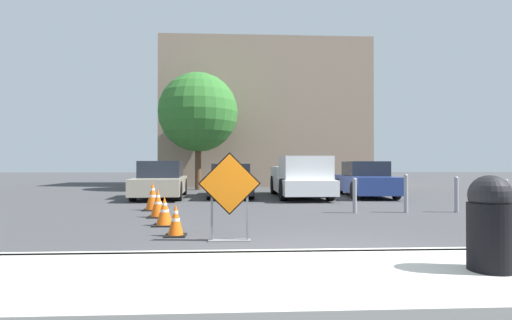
{
  "coord_description": "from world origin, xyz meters",
  "views": [
    {
      "loc": [
        -1.22,
        -5.5,
        1.34
      ],
      "look_at": [
        -0.37,
        10.63,
        1.49
      ],
      "focal_mm": 28.0,
      "sensor_mm": 36.0,
      "label": 1
    }
  ],
  "objects_px": {
    "parked_car_nearest": "(161,181)",
    "bollard_fourth": "(506,195)",
    "traffic_cone_third": "(158,203)",
    "pickup_truck": "(301,179)",
    "bollard_nearest": "(355,194)",
    "parked_car_third": "(365,180)",
    "parked_car_second": "(231,181)",
    "road_closed_sign": "(230,192)",
    "bollard_second": "(406,192)",
    "bollard_third": "(456,193)",
    "traffic_cone_second": "(164,211)",
    "trash_bin": "(490,222)",
    "traffic_cone_fourth": "(153,196)",
    "traffic_cone_nearest": "(176,220)"
  },
  "relations": [
    {
      "from": "traffic_cone_second",
      "to": "bollard_nearest",
      "type": "distance_m",
      "value": 5.18
    },
    {
      "from": "road_closed_sign",
      "to": "traffic_cone_second",
      "type": "xyz_separation_m",
      "value": [
        -1.43,
        1.83,
        -0.55
      ]
    },
    {
      "from": "traffic_cone_third",
      "to": "bollard_nearest",
      "type": "xyz_separation_m",
      "value": [
        5.19,
        0.61,
        0.16
      ]
    },
    {
      "from": "traffic_cone_nearest",
      "to": "traffic_cone_second",
      "type": "relative_size",
      "value": 0.95
    },
    {
      "from": "traffic_cone_fourth",
      "to": "parked_car_nearest",
      "type": "relative_size",
      "value": 0.18
    },
    {
      "from": "road_closed_sign",
      "to": "bollard_nearest",
      "type": "distance_m",
      "value": 5.09
    },
    {
      "from": "road_closed_sign",
      "to": "parked_car_nearest",
      "type": "xyz_separation_m",
      "value": [
        -2.82,
        9.02,
        -0.19
      ]
    },
    {
      "from": "parked_car_third",
      "to": "parked_car_second",
      "type": "bearing_deg",
      "value": 0.7
    },
    {
      "from": "traffic_cone_third",
      "to": "bollard_third",
      "type": "relative_size",
      "value": 0.72
    },
    {
      "from": "parked_car_second",
      "to": "bollard_third",
      "type": "xyz_separation_m",
      "value": [
        6.28,
        -5.61,
        -0.1
      ]
    },
    {
      "from": "trash_bin",
      "to": "bollard_third",
      "type": "bearing_deg",
      "value": 62.97
    },
    {
      "from": "traffic_cone_second",
      "to": "trash_bin",
      "type": "height_order",
      "value": "trash_bin"
    },
    {
      "from": "traffic_cone_second",
      "to": "bollard_nearest",
      "type": "height_order",
      "value": "bollard_nearest"
    },
    {
      "from": "traffic_cone_third",
      "to": "pickup_truck",
      "type": "distance_m",
      "value": 7.16
    },
    {
      "from": "parked_car_second",
      "to": "bollard_third",
      "type": "distance_m",
      "value": 8.42
    },
    {
      "from": "pickup_truck",
      "to": "bollard_nearest",
      "type": "distance_m",
      "value": 4.97
    },
    {
      "from": "bollard_second",
      "to": "bollard_fourth",
      "type": "height_order",
      "value": "bollard_second"
    },
    {
      "from": "traffic_cone_second",
      "to": "parked_car_third",
      "type": "xyz_separation_m",
      "value": [
        6.88,
        7.36,
        0.36
      ]
    },
    {
      "from": "traffic_cone_fourth",
      "to": "bollard_nearest",
      "type": "relative_size",
      "value": 0.86
    },
    {
      "from": "parked_car_nearest",
      "to": "parked_car_third",
      "type": "distance_m",
      "value": 8.27
    },
    {
      "from": "traffic_cone_fourth",
      "to": "trash_bin",
      "type": "relative_size",
      "value": 0.76
    },
    {
      "from": "bollard_fourth",
      "to": "bollard_third",
      "type": "bearing_deg",
      "value": 180.0
    },
    {
      "from": "bollard_nearest",
      "to": "bollard_third",
      "type": "xyz_separation_m",
      "value": [
        2.85,
        0.0,
        0.02
      ]
    },
    {
      "from": "road_closed_sign",
      "to": "bollard_fourth",
      "type": "relative_size",
      "value": 1.68
    },
    {
      "from": "road_closed_sign",
      "to": "traffic_cone_third",
      "type": "relative_size",
      "value": 2.15
    },
    {
      "from": "pickup_truck",
      "to": "bollard_fourth",
      "type": "relative_size",
      "value": 5.82
    },
    {
      "from": "bollard_nearest",
      "to": "bollard_second",
      "type": "height_order",
      "value": "bollard_second"
    },
    {
      "from": "bollard_fourth",
      "to": "road_closed_sign",
      "type": "bearing_deg",
      "value": -153.49
    },
    {
      "from": "road_closed_sign",
      "to": "trash_bin",
      "type": "height_order",
      "value": "road_closed_sign"
    },
    {
      "from": "traffic_cone_third",
      "to": "bollard_third",
      "type": "height_order",
      "value": "bollard_third"
    },
    {
      "from": "traffic_cone_third",
      "to": "trash_bin",
      "type": "relative_size",
      "value": 0.67
    },
    {
      "from": "traffic_cone_second",
      "to": "traffic_cone_third",
      "type": "xyz_separation_m",
      "value": [
        -0.4,
        1.37,
        0.04
      ]
    },
    {
      "from": "traffic_cone_nearest",
      "to": "traffic_cone_fourth",
      "type": "height_order",
      "value": "traffic_cone_fourth"
    },
    {
      "from": "bollard_second",
      "to": "bollard_third",
      "type": "bearing_deg",
      "value": 0.0
    },
    {
      "from": "road_closed_sign",
      "to": "bollard_fourth",
      "type": "height_order",
      "value": "road_closed_sign"
    },
    {
      "from": "road_closed_sign",
      "to": "parked_car_nearest",
      "type": "relative_size",
      "value": 0.34
    },
    {
      "from": "trash_bin",
      "to": "bollard_nearest",
      "type": "relative_size",
      "value": 1.12
    },
    {
      "from": "traffic_cone_third",
      "to": "bollard_third",
      "type": "distance_m",
      "value": 8.07
    },
    {
      "from": "parked_car_second",
      "to": "parked_car_third",
      "type": "xyz_separation_m",
      "value": [
        5.51,
        -0.23,
        0.04
      ]
    },
    {
      "from": "traffic_cone_third",
      "to": "parked_car_third",
      "type": "distance_m",
      "value": 9.44
    },
    {
      "from": "traffic_cone_fourth",
      "to": "bollard_fourth",
      "type": "bearing_deg",
      "value": -5.33
    },
    {
      "from": "traffic_cone_third",
      "to": "bollard_second",
      "type": "xyz_separation_m",
      "value": [
        6.62,
        0.61,
        0.21
      ]
    },
    {
      "from": "traffic_cone_fourth",
      "to": "traffic_cone_third",
      "type": "bearing_deg",
      "value": -73.94
    },
    {
      "from": "parked_car_second",
      "to": "parked_car_third",
      "type": "bearing_deg",
      "value": 177.61
    },
    {
      "from": "traffic_cone_second",
      "to": "trash_bin",
      "type": "relative_size",
      "value": 0.59
    },
    {
      "from": "parked_car_second",
      "to": "pickup_truck",
      "type": "height_order",
      "value": "pickup_truck"
    },
    {
      "from": "parked_car_nearest",
      "to": "bollard_fourth",
      "type": "xyz_separation_m",
      "value": [
        10.46,
        -5.21,
        -0.18
      ]
    },
    {
      "from": "trash_bin",
      "to": "bollard_fourth",
      "type": "relative_size",
      "value": 1.17
    },
    {
      "from": "bollard_fourth",
      "to": "bollard_nearest",
      "type": "bearing_deg",
      "value": -180.0
    },
    {
      "from": "parked_car_nearest",
      "to": "trash_bin",
      "type": "relative_size",
      "value": 4.24
    }
  ]
}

